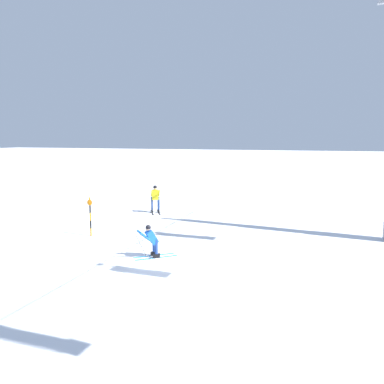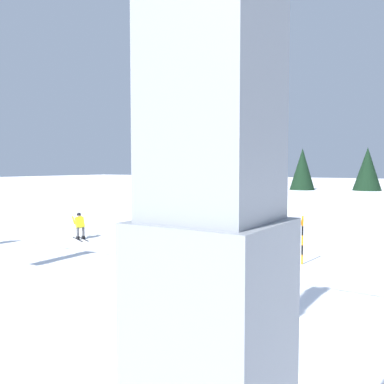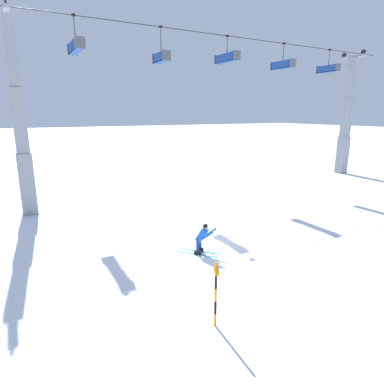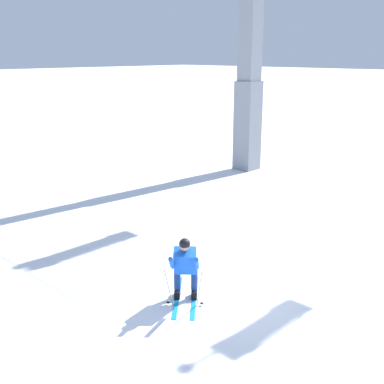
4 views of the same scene
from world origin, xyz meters
name	(u,v)px [view 2 (image 2 of 4)]	position (x,y,z in m)	size (l,w,h in m)	color
ground_plane	(177,287)	(0.00, 0.00, 0.00)	(260.00, 260.00, 0.00)	white
skier_carving_main	(200,259)	(-0.32, -0.90, 0.75)	(1.46, 1.59, 1.46)	#198CCC
lift_tower_near	(213,37)	(-6.31, 8.75, 4.63)	(0.82, 2.75, 11.20)	gray
trail_marker_pole	(302,238)	(-2.43, -5.18, 1.04)	(0.07, 0.28, 1.92)	orange
skier_distant_downhill	(80,224)	(9.38, -4.53, 0.78)	(1.73, 1.17, 1.51)	black
tree_line_ridge	(304,168)	(13.94, -56.93, 3.55)	(36.04, 12.69, 8.08)	black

